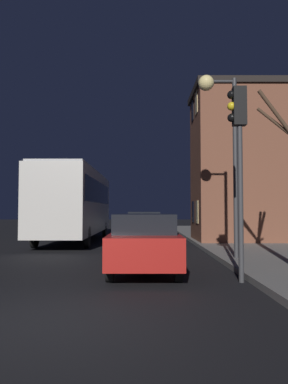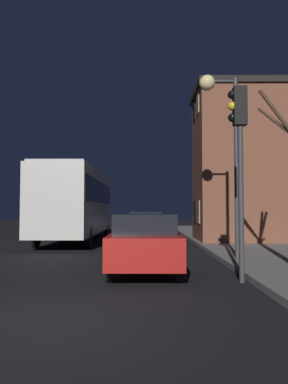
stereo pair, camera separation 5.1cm
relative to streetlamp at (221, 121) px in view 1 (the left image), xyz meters
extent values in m
plane|color=black|center=(-3.85, -6.10, -4.47)|extent=(120.00, 120.00, 0.00)
cube|color=brown|center=(2.26, 7.04, -0.65)|extent=(4.19, 3.80, 7.34)
cube|color=black|center=(2.26, 7.04, 3.17)|extent=(4.43, 4.04, 0.30)
cube|color=#E5C67F|center=(0.15, 6.31, -2.91)|extent=(0.03, 0.70, 1.10)
cube|color=black|center=(0.15, 7.77, -2.91)|extent=(0.03, 0.70, 1.10)
cube|color=#E5C67F|center=(0.15, 6.31, 2.42)|extent=(0.03, 0.70, 1.10)
cube|color=black|center=(0.15, 7.77, 2.42)|extent=(0.03, 0.70, 1.10)
cylinder|color=#38383A|center=(0.48, 0.00, -1.47)|extent=(0.14, 0.14, 5.69)
cylinder|color=#38383A|center=(0.03, 0.00, 1.28)|extent=(0.90, 0.09, 0.09)
sphere|color=#F9E08C|center=(-0.42, 0.00, 1.23)|extent=(0.50, 0.50, 0.50)
cylinder|color=#38383A|center=(-0.20, -3.18, -2.67)|extent=(0.12, 0.12, 3.60)
cube|color=black|center=(-0.20, -3.18, -0.42)|extent=(0.30, 0.24, 0.90)
sphere|color=black|center=(-0.38, -3.18, -0.15)|extent=(0.20, 0.20, 0.20)
sphere|color=yellow|center=(-0.38, -3.18, -0.42)|extent=(0.20, 0.20, 0.20)
sphere|color=black|center=(-0.38, -3.18, -0.69)|extent=(0.20, 0.20, 0.20)
cylinder|color=#473323|center=(1.16, -1.79, -0.24)|extent=(1.00, 0.15, 1.35)
cylinder|color=#473323|center=(1.19, -1.62, -0.44)|extent=(0.93, 0.51, 0.96)
cube|color=beige|center=(-6.00, 7.97, -2.46)|extent=(2.47, 10.72, 3.06)
cube|color=black|center=(-6.00, 7.97, -1.91)|extent=(2.49, 9.87, 1.10)
cube|color=#B2B2B2|center=(-6.00, 7.97, -0.87)|extent=(2.34, 10.19, 0.12)
cylinder|color=black|center=(-4.86, 11.45, -3.99)|extent=(0.18, 0.96, 0.96)
cylinder|color=black|center=(-7.15, 11.45, -3.99)|extent=(0.18, 0.96, 0.96)
cylinder|color=black|center=(-4.86, 4.48, -3.99)|extent=(0.18, 0.96, 0.96)
cylinder|color=black|center=(-7.15, 4.48, -3.99)|extent=(0.18, 0.96, 0.96)
cube|color=#B21E19|center=(-2.40, -1.64, -3.78)|extent=(1.74, 4.58, 0.73)
cube|color=black|center=(-2.40, -1.87, -3.17)|extent=(1.53, 2.38, 0.49)
cylinder|color=black|center=(-1.62, -0.16, -4.14)|extent=(0.18, 0.65, 0.65)
cylinder|color=black|center=(-3.18, -0.16, -4.14)|extent=(0.18, 0.65, 0.65)
cylinder|color=black|center=(-1.62, -3.13, -4.14)|extent=(0.18, 0.65, 0.65)
cylinder|color=black|center=(-3.18, -3.13, -4.14)|extent=(0.18, 0.65, 0.65)
cube|color=black|center=(-2.41, 8.54, -3.82)|extent=(1.89, 4.00, 0.63)
cube|color=black|center=(-2.41, 8.34, -3.21)|extent=(1.66, 2.08, 0.58)
cylinder|color=black|center=(-1.56, 9.84, -4.13)|extent=(0.18, 0.68, 0.68)
cylinder|color=black|center=(-3.26, 9.84, -4.13)|extent=(0.18, 0.68, 0.68)
cylinder|color=black|center=(-1.56, 7.24, -4.13)|extent=(0.18, 0.68, 0.68)
cylinder|color=black|center=(-3.26, 7.24, -4.13)|extent=(0.18, 0.68, 0.68)
cube|color=#B7BABF|center=(-2.60, 16.14, -3.82)|extent=(1.72, 4.76, 0.66)
cube|color=black|center=(-2.60, 15.90, -3.23)|extent=(1.51, 2.48, 0.52)
cylinder|color=black|center=(-1.83, 17.68, -4.15)|extent=(0.18, 0.64, 0.64)
cylinder|color=black|center=(-3.36, 17.68, -4.15)|extent=(0.18, 0.64, 0.64)
cylinder|color=black|center=(-1.83, 14.59, -4.15)|extent=(0.18, 0.64, 0.64)
cylinder|color=black|center=(-3.36, 14.59, -4.15)|extent=(0.18, 0.64, 0.64)
camera|label=1|loc=(-2.41, -11.74, -2.83)|focal=35.00mm
camera|label=2|loc=(-2.36, -11.74, -2.83)|focal=35.00mm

